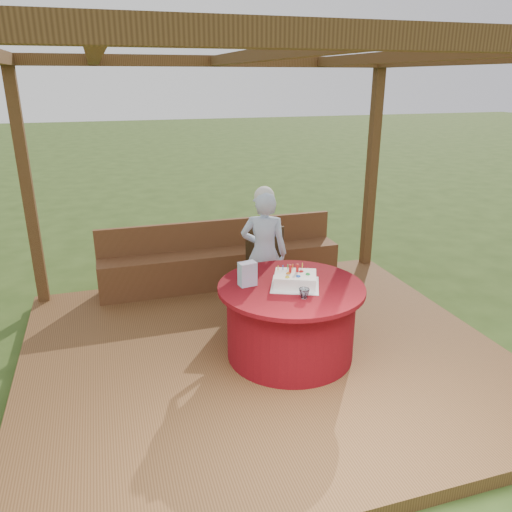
{
  "coord_description": "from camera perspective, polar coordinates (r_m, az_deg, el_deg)",
  "views": [
    {
      "loc": [
        -1.33,
        -4.03,
        2.61
      ],
      "look_at": [
        0.0,
        0.25,
        1.0
      ],
      "focal_mm": 35.0,
      "sensor_mm": 36.0,
      "label": 1
    }
  ],
  "objects": [
    {
      "name": "drinking_glass",
      "position": [
        4.28,
        5.52,
        -4.27
      ],
      "size": [
        0.11,
        0.11,
        0.09
      ],
      "primitive_type": "imported",
      "rotation": [
        0.0,
        0.0,
        0.25
      ],
      "color": "silver",
      "rests_on": "table"
    },
    {
      "name": "deck",
      "position": [
        4.95,
        0.87,
        -11.26
      ],
      "size": [
        4.5,
        4.0,
        0.12
      ],
      "primitive_type": "cube",
      "color": "brown",
      "rests_on": "ground"
    },
    {
      "name": "birthday_cake",
      "position": [
        4.53,
        4.5,
        -2.68
      ],
      "size": [
        0.56,
        0.56,
        0.19
      ],
      "color": "white",
      "rests_on": "table"
    },
    {
      "name": "pergola",
      "position": [
        4.24,
        1.05,
        17.04
      ],
      "size": [
        4.5,
        4.0,
        2.72
      ],
      "color": "brown",
      "rests_on": "deck"
    },
    {
      "name": "ground",
      "position": [
        4.98,
        0.87,
        -11.85
      ],
      "size": [
        60.0,
        60.0,
        0.0
      ],
      "primitive_type": "plane",
      "color": "#2E4617",
      "rests_on": "ground"
    },
    {
      "name": "chair",
      "position": [
        5.71,
        0.87,
        -0.67
      ],
      "size": [
        0.58,
        0.58,
        0.89
      ],
      "color": "#31210F",
      "rests_on": "deck"
    },
    {
      "name": "table",
      "position": [
        4.69,
        3.95,
        -7.3
      ],
      "size": [
        1.34,
        1.34,
        0.71
      ],
      "color": "maroon",
      "rests_on": "deck"
    },
    {
      "name": "bench",
      "position": [
        6.3,
        -3.96,
        -0.96
      ],
      "size": [
        3.0,
        0.42,
        0.8
      ],
      "color": "brown",
      "rests_on": "deck"
    },
    {
      "name": "gift_bag",
      "position": [
        4.49,
        -0.99,
        -2.06
      ],
      "size": [
        0.17,
        0.12,
        0.22
      ],
      "primitive_type": "cube",
      "rotation": [
        0.0,
        0.0,
        0.15
      ],
      "color": "#D98CC5",
      "rests_on": "table"
    },
    {
      "name": "elderly_woman",
      "position": [
        5.39,
        0.92,
        0.56
      ],
      "size": [
        0.59,
        0.5,
        1.43
      ],
      "color": "#9DBFEA",
      "rests_on": "deck"
    }
  ]
}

